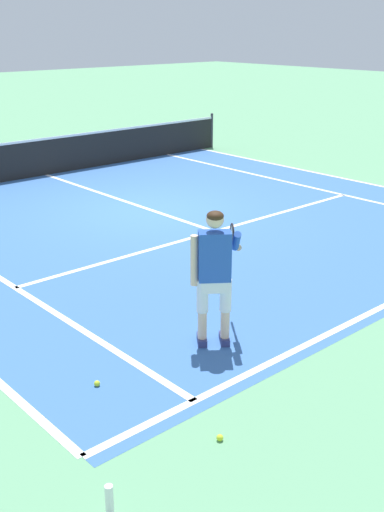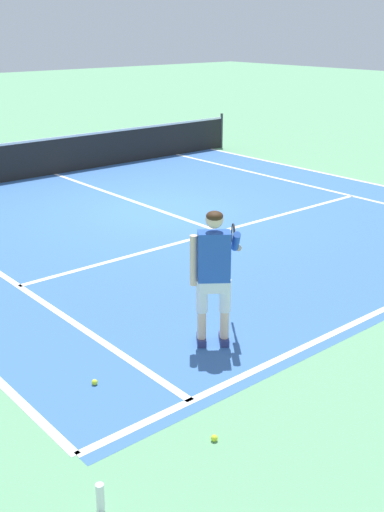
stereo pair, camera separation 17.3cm
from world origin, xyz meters
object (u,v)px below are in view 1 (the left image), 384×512
(tennis_ball_by_baseline, at_px, (220,438))
(water_bottle, at_px, (109,499))
(tennis_ball_near_feet, at_px, (97,383))
(tennis_player, at_px, (215,269))

(tennis_ball_by_baseline, height_order, water_bottle, water_bottle)
(tennis_ball_by_baseline, distance_m, water_bottle, 1.32)
(tennis_ball_near_feet, bearing_deg, water_bottle, -120.43)
(water_bottle, bearing_deg, tennis_ball_by_baseline, 3.63)
(tennis_player, xyz_separation_m, water_bottle, (-2.62, -1.54, -0.86))
(tennis_player, relative_size, water_bottle, 6.53)
(tennis_player, height_order, tennis_ball_near_feet, tennis_player)
(tennis_player, relative_size, tennis_ball_near_feet, 25.95)
(tennis_ball_near_feet, bearing_deg, tennis_player, -4.33)
(tennis_ball_by_baseline, relative_size, water_bottle, 0.25)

